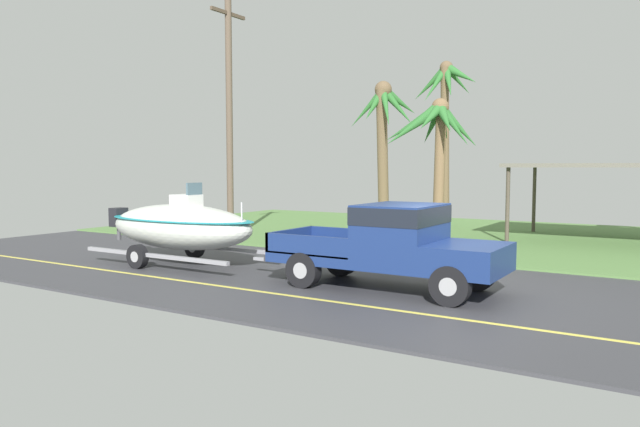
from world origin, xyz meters
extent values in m
cube|color=#38383D|center=(0.00, 0.00, -0.03)|extent=(36.00, 8.00, 0.06)
cube|color=#567F42|center=(0.00, 11.00, 0.00)|extent=(36.00, 14.00, 0.11)
cube|color=#DBCC4C|center=(0.00, -1.80, 0.00)|extent=(34.20, 0.12, 0.01)
cube|color=navy|center=(-1.54, -0.07, 0.63)|extent=(5.21, 1.93, 0.22)
cube|color=navy|center=(0.34, -0.07, 0.93)|extent=(1.46, 1.93, 0.38)
cube|color=navy|center=(-1.17, -0.07, 1.32)|extent=(1.56, 1.93, 1.16)
cube|color=black|center=(-1.17, -0.07, 1.67)|extent=(1.58, 1.95, 0.38)
cube|color=#112047|center=(-3.05, -0.07, 0.76)|extent=(2.19, 1.93, 0.04)
cube|color=navy|center=(-3.05, 0.86, 0.96)|extent=(2.19, 0.08, 0.45)
cube|color=navy|center=(-3.05, -0.99, 0.96)|extent=(2.19, 0.08, 0.45)
cube|color=navy|center=(-4.10, -0.07, 0.96)|extent=(0.08, 1.93, 0.45)
cube|color=#333338|center=(-4.20, -0.07, 0.57)|extent=(0.12, 1.74, 0.16)
sphere|color=#B2B2B7|center=(-4.32, -0.07, 0.62)|extent=(0.10, 0.10, 0.10)
cylinder|color=black|center=(0.27, 0.79, 0.40)|extent=(0.80, 0.28, 0.80)
cylinder|color=#9E9EA3|center=(0.27, 0.79, 0.40)|extent=(0.36, 0.29, 0.36)
cylinder|color=black|center=(0.27, -0.92, 0.40)|extent=(0.80, 0.28, 0.80)
cylinder|color=#9E9EA3|center=(0.27, -0.92, 0.40)|extent=(0.36, 0.29, 0.36)
cylinder|color=black|center=(-3.16, 0.79, 0.40)|extent=(0.80, 0.28, 0.80)
cylinder|color=#9E9EA3|center=(-3.16, 0.79, 0.40)|extent=(0.36, 0.29, 0.36)
cylinder|color=black|center=(-3.16, -0.92, 0.40)|extent=(0.80, 0.28, 0.80)
cylinder|color=#9E9EA3|center=(-3.16, -0.92, 0.40)|extent=(0.36, 0.29, 0.36)
cube|color=gray|center=(-4.77, -0.07, 0.38)|extent=(0.90, 0.10, 0.08)
cube|color=gray|center=(-7.81, 0.95, 0.38)|extent=(5.18, 0.12, 0.10)
cube|color=gray|center=(-7.81, -1.08, 0.38)|extent=(5.18, 0.12, 0.10)
cylinder|color=black|center=(-8.33, 1.01, 0.32)|extent=(0.64, 0.22, 0.64)
cylinder|color=#9E9EA3|center=(-8.33, 1.01, 0.32)|extent=(0.29, 0.23, 0.29)
cylinder|color=black|center=(-8.33, -1.14, 0.32)|extent=(0.64, 0.22, 0.64)
cylinder|color=#9E9EA3|center=(-8.33, -1.14, 0.32)|extent=(0.29, 0.23, 0.29)
ellipsoid|color=silver|center=(-7.81, -0.07, 1.05)|extent=(4.86, 1.94, 1.24)
ellipsoid|color=teal|center=(-7.81, -0.07, 1.27)|extent=(4.96, 1.98, 0.12)
cube|color=silver|center=(-7.57, -0.07, 1.63)|extent=(0.70, 0.60, 0.65)
cube|color=slate|center=(-7.27, -0.07, 2.10)|extent=(0.06, 0.56, 0.36)
cube|color=black|center=(-10.36, -0.07, 1.21)|extent=(0.36, 0.44, 0.56)
cylinder|color=#4C4C51|center=(-10.36, -0.07, 0.87)|extent=(0.12, 0.12, 0.68)
cylinder|color=silver|center=(-5.63, -0.07, 1.55)|extent=(0.04, 0.04, 0.50)
cylinder|color=#4C4238|center=(-1.31, 13.41, 1.34)|extent=(0.14, 0.14, 2.69)
cylinder|color=#4C4238|center=(-1.31, 9.29, 1.34)|extent=(0.14, 0.14, 2.69)
cube|color=#6B665B|center=(1.92, 11.35, 2.76)|extent=(6.97, 4.62, 0.14)
cylinder|color=brown|center=(-2.75, 6.37, 2.31)|extent=(0.34, 0.56, 4.63)
cone|color=#2D6B2D|center=(-2.29, 6.39, 4.00)|extent=(1.18, 0.36, 1.43)
cone|color=#2D6B2D|center=(-2.27, 6.76, 3.99)|extent=(1.36, 1.18, 1.50)
cone|color=#2D6B2D|center=(-2.84, 6.96, 4.12)|extent=(0.53, 1.42, 1.24)
cone|color=#2D6B2D|center=(-3.15, 6.71, 4.07)|extent=(1.17, 1.06, 1.32)
cone|color=#2D6B2D|center=(-3.66, 6.30, 4.10)|extent=(2.04, 0.53, 1.35)
cone|color=#2D6B2D|center=(-3.45, 5.89, 4.02)|extent=(1.85, 1.46, 1.55)
cone|color=#2D6B2D|center=(-2.82, 5.74, 4.24)|extent=(0.54, 1.50, 1.09)
cone|color=#2D6B2D|center=(-2.40, 5.89, 4.19)|extent=(1.14, 1.37, 1.17)
sphere|color=brown|center=(-2.75, 6.37, 4.62)|extent=(0.55, 0.55, 0.55)
cylinder|color=brown|center=(-4.87, 12.62, 3.45)|extent=(0.35, 0.73, 6.91)
cone|color=#2D6B2D|center=(-4.18, 12.48, 6.53)|extent=(1.66, 0.74, 1.14)
cone|color=#2D6B2D|center=(-4.53, 13.16, 6.38)|extent=(1.02, 1.39, 1.26)
cone|color=#2D6B2D|center=(-5.13, 13.08, 6.26)|extent=(0.96, 1.33, 1.51)
cone|color=#2D6B2D|center=(-5.58, 12.63, 6.27)|extent=(1.68, 0.40, 1.54)
cone|color=#2D6B2D|center=(-5.11, 12.05, 6.16)|extent=(0.91, 1.51, 1.70)
cone|color=#2D6B2D|center=(-4.61, 12.21, 6.25)|extent=(1.03, 1.30, 1.55)
sphere|color=brown|center=(-4.87, 12.62, 6.90)|extent=(0.55, 0.55, 0.55)
cylinder|color=brown|center=(-6.57, 10.07, 2.91)|extent=(0.43, 0.80, 5.83)
cone|color=#2D6B2D|center=(-5.99, 10.18, 5.12)|extent=(1.52, 0.67, 1.65)
cone|color=#2D6B2D|center=(-6.13, 10.65, 5.36)|extent=(1.35, 1.60, 1.26)
cone|color=#2D6B2D|center=(-6.95, 10.58, 5.38)|extent=(1.22, 1.44, 1.20)
cone|color=#2D6B2D|center=(-7.24, 9.97, 5.10)|extent=(1.62, 0.55, 1.66)
cone|color=#2D6B2D|center=(-6.74, 9.65, 5.20)|extent=(0.89, 1.32, 1.49)
cone|color=#2D6B2D|center=(-6.15, 9.47, 5.04)|extent=(1.25, 1.58, 1.78)
sphere|color=brown|center=(-6.57, 10.07, 5.82)|extent=(0.69, 0.69, 0.69)
cylinder|color=brown|center=(-10.21, 4.86, 4.40)|extent=(0.24, 0.24, 8.80)
cube|color=brown|center=(-10.21, 4.86, 8.20)|extent=(0.10, 1.80, 0.12)
camera|label=1|loc=(4.20, -12.01, 2.70)|focal=33.62mm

